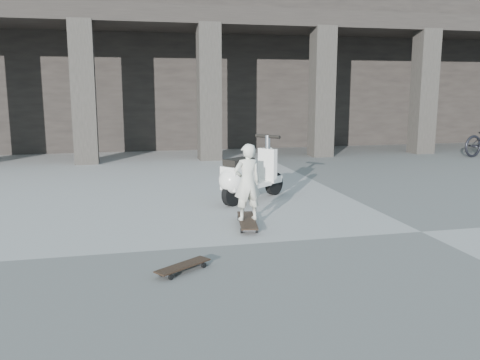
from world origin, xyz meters
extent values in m
plane|color=#535250|center=(0.00, 0.00, 0.00)|extent=(90.00, 90.00, 0.00)
cube|color=black|center=(0.00, 14.00, 3.00)|extent=(28.00, 6.00, 6.00)
cube|color=black|center=(0.00, 9.60, 4.20)|extent=(28.00, 2.80, 0.50)
cube|color=#2A2823|center=(-5.36, 8.50, 2.00)|extent=(0.65, 0.65, 4.00)
cube|color=#2A2823|center=(-1.79, 8.50, 2.00)|extent=(0.65, 0.65, 4.00)
cube|color=#2A2823|center=(1.79, 8.50, 2.00)|extent=(0.65, 0.65, 4.00)
cube|color=#2A2823|center=(5.36, 8.50, 2.00)|extent=(0.65, 0.65, 4.00)
cube|color=black|center=(-2.49, 0.90, 0.10)|extent=(0.43, 1.11, 0.02)
cube|color=#B2B2B7|center=(-2.43, 1.27, 0.05)|extent=(0.23, 0.09, 0.03)
cube|color=#B2B2B7|center=(-2.55, 0.52, 0.05)|extent=(0.23, 0.09, 0.03)
cylinder|color=black|center=(-2.54, 1.29, 0.04)|extent=(0.05, 0.08, 0.08)
cylinder|color=black|center=(-2.31, 1.25, 0.04)|extent=(0.05, 0.08, 0.08)
cylinder|color=black|center=(-2.66, 0.54, 0.04)|extent=(0.05, 0.08, 0.08)
cylinder|color=black|center=(-2.44, 0.50, 0.04)|extent=(0.05, 0.08, 0.08)
cube|color=black|center=(-3.71, -0.88, 0.08)|extent=(0.71, 0.58, 0.02)
cube|color=#B2B2B7|center=(-3.50, -0.73, 0.04)|extent=(0.13, 0.16, 0.03)
cube|color=#B2B2B7|center=(-3.92, -1.03, 0.04)|extent=(0.13, 0.16, 0.03)
cylinder|color=black|center=(-3.54, -0.66, 0.03)|extent=(0.07, 0.06, 0.06)
cylinder|color=black|center=(-3.45, -0.80, 0.03)|extent=(0.07, 0.06, 0.06)
cylinder|color=black|center=(-3.97, -0.97, 0.03)|extent=(0.07, 0.06, 0.06)
cylinder|color=black|center=(-3.87, -1.10, 0.03)|extent=(0.07, 0.06, 0.06)
imported|color=beige|center=(-2.49, 0.90, 0.71)|extent=(0.47, 0.33, 1.19)
cylinder|color=black|center=(-1.38, 3.10, 0.23)|extent=(0.44, 0.37, 0.46)
cylinder|color=black|center=(-2.43, 2.31, 0.23)|extent=(0.44, 0.37, 0.46)
cube|color=silver|center=(-1.88, 2.72, 0.30)|extent=(0.73, 0.65, 0.08)
cube|color=silver|center=(-2.27, 2.43, 0.52)|extent=(0.72, 0.67, 0.44)
sphere|color=silver|center=(-2.43, 2.31, 0.48)|extent=(0.48, 0.48, 0.48)
cube|color=black|center=(-2.27, 2.43, 0.80)|extent=(0.64, 0.58, 0.11)
cube|color=silver|center=(-1.57, 2.96, 0.63)|extent=(0.33, 0.38, 0.67)
cube|color=silver|center=(-1.38, 3.10, 0.32)|extent=(0.37, 0.34, 0.14)
cylinder|color=#B2B2B7|center=(-1.57, 2.96, 1.06)|extent=(0.14, 0.14, 0.34)
cylinder|color=black|center=(-1.57, 2.96, 1.20)|extent=(0.40, 0.50, 0.07)
sphere|color=white|center=(-1.51, 3.00, 0.92)|extent=(0.14, 0.14, 0.14)
camera|label=1|loc=(-4.34, -6.58, 2.14)|focal=38.00mm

